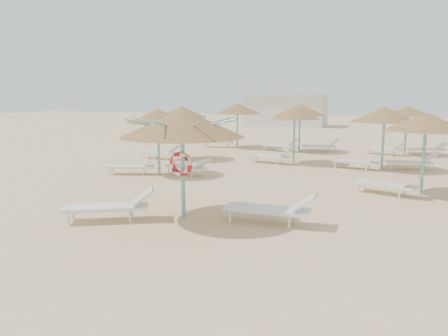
% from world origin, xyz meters
% --- Properties ---
extents(ground, '(120.00, 120.00, 0.00)m').
position_xyz_m(ground, '(0.00, 0.00, 0.00)').
color(ground, '#D3B280').
rests_on(ground, ground).
extents(main_palapa, '(3.22, 3.22, 2.89)m').
position_xyz_m(main_palapa, '(-0.44, -0.10, 2.51)').
color(main_palapa, '#67B3B2').
rests_on(main_palapa, ground).
extents(lounger_main_a, '(2.32, 1.72, 0.83)m').
position_xyz_m(lounger_main_a, '(-2.03, -1.01, 0.40)').
color(lounger_main_a, white).
rests_on(lounger_main_a, ground).
extents(lounger_main_b, '(2.32, 0.76, 0.84)m').
position_xyz_m(lounger_main_b, '(1.93, 0.23, 0.40)').
color(lounger_main_b, white).
rests_on(lounger_main_b, ground).
extents(palapa_field, '(18.94, 13.47, 2.72)m').
position_xyz_m(palapa_field, '(2.11, 10.10, 2.31)').
color(palapa_field, '#67B3B2').
rests_on(palapa_field, ground).
extents(service_hut, '(8.40, 4.40, 3.25)m').
position_xyz_m(service_hut, '(-6.00, 35.00, 1.64)').
color(service_hut, silver).
rests_on(service_hut, ground).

